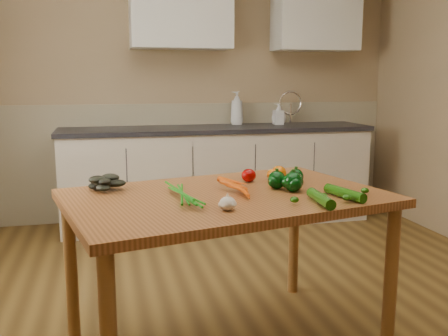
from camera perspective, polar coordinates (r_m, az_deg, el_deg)
name	(u,v)px	position (r m, az deg, el deg)	size (l,w,h in m)	color
room	(266,95)	(2.58, 4.82, 8.26)	(4.04, 5.04, 2.64)	brown
counter_run	(218,174)	(4.66, -0.66, -0.67)	(2.84, 0.64, 1.14)	beige
upper_cabinets	(246,11)	(4.82, 2.58, 17.51)	(2.15, 0.35, 0.70)	silver
table	(226,212)	(2.40, 0.25, -5.01)	(1.64, 1.24, 0.79)	#98582C
soap_bottle_a	(237,108)	(4.80, 1.49, 6.87)	(0.12, 0.12, 0.32)	silver
soap_bottle_b	(278,114)	(4.84, 6.23, 6.16)	(0.09, 0.09, 0.20)	silver
soap_bottle_c	(279,115)	(4.86, 6.31, 6.05)	(0.14, 0.14, 0.18)	silver
carrot_bunch	(220,188)	(2.34, -0.45, -2.28)	(0.27, 0.21, 0.07)	#CA4704
leafy_greens	(105,180)	(2.52, -13.42, -1.32)	(0.21, 0.19, 0.11)	black
garlic_bulb	(228,203)	(2.08, 0.41, -4.08)	(0.07, 0.07, 0.06)	silver
pepper_a	(277,180)	(2.50, 6.05, -1.36)	(0.09, 0.09, 0.09)	black
pepper_b	(296,177)	(2.62, 8.21, -0.98)	(0.08, 0.08, 0.08)	black
pepper_c	(293,182)	(2.45, 7.93, -1.57)	(0.10, 0.10, 0.10)	black
tomato_a	(249,175)	(2.65, 2.84, -0.85)	(0.08, 0.08, 0.07)	#8D0302
tomato_b	(273,175)	(2.70, 5.64, -0.78)	(0.07, 0.07, 0.06)	#CE5905
tomato_c	(279,173)	(2.73, 6.28, -0.54)	(0.08, 0.08, 0.08)	#CE5905
zucchini_a	(345,193)	(2.36, 13.63, -2.81)	(0.05, 0.05, 0.24)	#154607
zucchini_b	(321,199)	(2.23, 10.99, -3.45)	(0.05, 0.05, 0.24)	#154607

